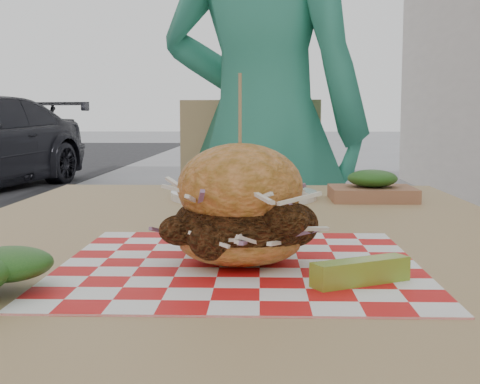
{
  "coord_description": "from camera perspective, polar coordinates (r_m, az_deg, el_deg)",
  "views": [
    {
      "loc": [
        -0.04,
        -0.78,
        0.9
      ],
      "look_at": [
        -0.06,
        -0.11,
        0.82
      ],
      "focal_mm": 50.0,
      "sensor_mm": 36.0,
      "label": 1
    }
  ],
  "objects": [
    {
      "name": "pickle_spear",
      "position": [
        0.61,
        10.26,
        -6.7
      ],
      "size": [
        0.09,
        0.06,
        0.02
      ],
      "primitive_type": "cube",
      "rotation": [
        0.0,
        0.0,
        0.5
      ],
      "color": "olive",
      "rests_on": "paper_liner"
    },
    {
      "name": "sandwich",
      "position": [
        0.67,
        -0.0,
        -1.68
      ],
      "size": [
        0.17,
        0.17,
        0.19
      ],
      "color": "#D6833C",
      "rests_on": "paper_liner"
    },
    {
      "name": "patio_table",
      "position": [
        0.9,
        -0.22,
        -8.35
      ],
      "size": [
        0.8,
        1.2,
        0.75
      ],
      "color": "tan",
      "rests_on": "ground"
    },
    {
      "name": "diner",
      "position": [
        1.93,
        1.88,
        5.27
      ],
      "size": [
        0.73,
        0.6,
        1.72
      ],
      "primitive_type": "imported",
      "rotation": [
        0.0,
        0.0,
        2.79
      ],
      "color": "#318E72",
      "rests_on": "ground"
    },
    {
      "name": "place_setting",
      "position": [
        1.23,
        0.33,
        -0.22
      ],
      "size": [
        0.27,
        0.27,
        0.02
      ],
      "color": "white",
      "rests_on": "patio_table"
    },
    {
      "name": "patio_chair",
      "position": [
        1.93,
        1.17,
        -3.93
      ],
      "size": [
        0.47,
        0.48,
        0.95
      ],
      "rotation": [
        0.0,
        0.0,
        -0.12
      ],
      "color": "tan",
      "rests_on": "ground"
    },
    {
      "name": "paper_liner",
      "position": [
        0.68,
        -0.0,
        -6.17
      ],
      "size": [
        0.36,
        0.36,
        0.0
      ],
      "primitive_type": "cube",
      "color": "red",
      "rests_on": "patio_table"
    },
    {
      "name": "kraft_tray",
      "position": [
        1.23,
        11.22,
        0.34
      ],
      "size": [
        0.15,
        0.12,
        0.06
      ],
      "color": "#9B6546",
      "rests_on": "patio_table"
    }
  ]
}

